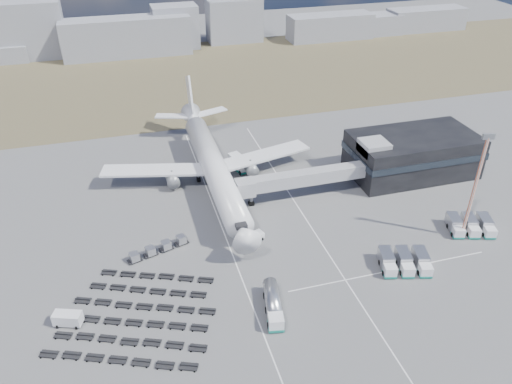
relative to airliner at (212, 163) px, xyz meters
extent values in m
plane|color=#565659|center=(0.00, -32.38, -5.29)|extent=(420.00, 420.00, 0.00)
cube|color=brown|center=(0.00, 77.62, -5.29)|extent=(420.00, 90.00, 0.01)
cube|color=silver|center=(-2.00, -27.38, -5.29)|extent=(0.25, 110.00, 0.01)
cube|color=silver|center=(16.00, -27.38, -5.29)|extent=(0.25, 110.00, 0.01)
cube|color=silver|center=(25.00, -40.38, -5.29)|extent=(40.00, 0.25, 0.01)
cube|color=black|center=(48.00, -8.38, -0.29)|extent=(30.00, 16.00, 10.00)
cube|color=#262D38|center=(48.00, -8.38, 0.91)|extent=(30.40, 16.40, 1.60)
cube|color=#939399|center=(36.00, -10.38, 4.21)|extent=(6.00, 6.00, 3.00)
cube|color=#939399|center=(18.10, -11.88, -0.19)|extent=(29.80, 3.00, 3.00)
cube|color=#939399|center=(4.70, -12.38, -0.19)|extent=(4.00, 3.60, 3.40)
cylinder|color=slate|center=(6.20, -11.88, -2.74)|extent=(0.70, 0.70, 5.10)
cylinder|color=black|center=(6.20, -11.88, -4.84)|extent=(1.40, 0.90, 1.40)
cylinder|color=white|center=(0.00, -2.38, 0.01)|extent=(5.60, 48.00, 5.60)
cone|color=white|center=(0.00, -28.88, 0.01)|extent=(5.60, 5.00, 5.60)
cone|color=white|center=(0.00, 25.62, 0.81)|extent=(5.60, 8.00, 5.60)
cube|color=black|center=(0.00, -26.88, 0.81)|extent=(2.20, 2.00, 0.80)
cube|color=white|center=(-13.00, 2.62, -1.19)|extent=(25.59, 11.38, 0.50)
cube|color=white|center=(13.00, 2.62, -1.19)|extent=(25.59, 11.38, 0.50)
cylinder|color=slate|center=(-9.50, 0.62, -2.89)|extent=(3.00, 5.00, 3.00)
cylinder|color=slate|center=(9.50, 0.62, -2.89)|extent=(3.00, 5.00, 3.00)
cube|color=white|center=(-5.50, 27.62, 1.21)|extent=(9.49, 5.63, 0.35)
cube|color=white|center=(5.50, 27.62, 1.21)|extent=(9.49, 5.63, 0.35)
cube|color=white|center=(0.00, 28.62, 6.51)|extent=(0.50, 9.06, 11.45)
cylinder|color=slate|center=(0.00, -23.38, -4.04)|extent=(0.50, 0.50, 2.50)
cylinder|color=slate|center=(-3.20, 1.62, -4.04)|extent=(0.60, 0.60, 2.50)
cylinder|color=slate|center=(3.20, 1.62, -4.04)|extent=(0.60, 0.60, 2.50)
cylinder|color=black|center=(0.00, -23.38, -4.79)|extent=(0.50, 1.20, 1.20)
cube|color=gray|center=(-53.02, 118.21, 5.72)|extent=(33.83, 12.00, 22.03)
cube|color=gray|center=(-12.15, 110.62, 2.33)|extent=(51.37, 12.00, 15.25)
cube|color=gray|center=(8.61, 116.96, 3.53)|extent=(18.83, 12.00, 17.64)
cube|color=gray|center=(35.21, 120.10, 3.83)|extent=(23.75, 12.00, 18.24)
cube|color=gray|center=(77.80, 111.61, 0.15)|extent=(38.47, 12.00, 10.89)
cube|color=gray|center=(96.47, 113.51, -0.78)|extent=(33.66, 12.00, 9.03)
cube|color=gray|center=(128.82, 114.10, -0.25)|extent=(37.81, 12.00, 10.09)
cube|color=white|center=(0.27, -47.85, -3.82)|extent=(2.85, 2.85, 2.33)
cube|color=#157B6B|center=(0.27, -47.85, -4.73)|extent=(2.97, 2.97, 0.51)
cylinder|color=#B6B6BB|center=(1.22, -42.98, -3.37)|extent=(3.95, 7.94, 2.53)
cube|color=slate|center=(1.22, -42.98, -4.53)|extent=(3.85, 7.93, 0.35)
cylinder|color=black|center=(0.93, -44.47, -4.79)|extent=(2.80, 1.60, 1.11)
cube|color=white|center=(3.46, -24.38, -4.51)|extent=(3.96, 3.00, 1.56)
cube|color=white|center=(-31.91, -37.66, -4.09)|extent=(4.95, 3.48, 2.40)
cube|color=white|center=(7.66, 4.84, -3.50)|extent=(4.44, 7.19, 3.13)
cube|color=#157B6B|center=(7.66, 4.84, -4.79)|extent=(4.58, 7.33, 0.50)
cube|color=white|center=(24.17, -41.58, -4.05)|extent=(2.67, 2.60, 2.10)
cube|color=#157B6B|center=(24.17, -41.58, -4.86)|extent=(2.78, 2.72, 0.43)
cube|color=#B6B6BB|center=(25.04, -38.36, -3.67)|extent=(3.35, 4.84, 2.48)
cube|color=white|center=(27.30, -42.43, -4.05)|extent=(2.67, 2.60, 2.10)
cube|color=#157B6B|center=(27.30, -42.43, -4.86)|extent=(2.78, 2.72, 0.43)
cube|color=#B6B6BB|center=(28.17, -39.20, -3.67)|extent=(3.35, 4.84, 2.48)
cube|color=white|center=(30.43, -43.27, -4.05)|extent=(2.67, 2.60, 2.10)
cube|color=#157B6B|center=(30.43, -43.27, -4.86)|extent=(2.78, 2.72, 0.43)
cube|color=#B6B6BB|center=(31.30, -40.05, -3.67)|extent=(3.35, 4.84, 2.48)
cube|color=white|center=(43.32, -34.83, -4.08)|extent=(2.64, 2.58, 2.04)
cube|color=#157B6B|center=(43.32, -34.83, -4.87)|extent=(2.76, 2.69, 0.42)
cube|color=#B6B6BB|center=(44.27, -31.73, -3.71)|extent=(3.38, 4.74, 2.41)
cube|color=white|center=(46.34, -35.76, -4.08)|extent=(2.64, 2.58, 2.04)
cube|color=#157B6B|center=(46.34, -35.76, -4.87)|extent=(2.76, 2.69, 0.42)
cube|color=#B6B6BB|center=(47.29, -32.65, -3.71)|extent=(3.38, 4.74, 2.41)
cube|color=white|center=(49.36, -36.68, -4.08)|extent=(2.64, 2.58, 2.04)
cube|color=#157B6B|center=(49.36, -36.68, -4.87)|extent=(2.76, 2.69, 0.42)
cube|color=#B6B6BB|center=(50.31, -33.57, -3.71)|extent=(3.38, 4.74, 2.41)
cube|color=black|center=(-20.34, -24.53, -4.98)|extent=(3.04, 2.37, 0.18)
cube|color=#B6B6BB|center=(-20.34, -24.53, -4.11)|extent=(2.06, 2.06, 1.54)
cube|color=black|center=(-17.21, -23.54, -4.98)|extent=(3.04, 2.37, 0.18)
cube|color=#B6B6BB|center=(-17.21, -23.54, -4.11)|extent=(2.06, 2.06, 1.54)
cube|color=black|center=(-14.08, -22.56, -4.98)|extent=(3.04, 2.37, 0.18)
cube|color=#B6B6BB|center=(-14.08, -22.56, -4.11)|extent=(2.06, 2.06, 1.54)
cube|color=black|center=(-10.95, -21.57, -4.98)|extent=(3.04, 2.37, 0.18)
cube|color=#B6B6BB|center=(-10.95, -21.57, -4.11)|extent=(2.06, 2.06, 1.54)
cube|color=black|center=(-24.60, -47.53, -4.96)|extent=(24.03, 11.01, 0.65)
cube|color=black|center=(-23.14, -44.00, -4.96)|extent=(24.03, 11.01, 0.65)
cube|color=black|center=(-21.68, -40.47, -4.96)|extent=(24.03, 11.01, 0.65)
cube|color=black|center=(-20.21, -36.95, -4.96)|extent=(24.03, 11.01, 0.65)
cube|color=black|center=(-18.75, -33.42, -4.96)|extent=(20.67, 9.62, 0.65)
cube|color=black|center=(-17.29, -29.90, -4.96)|extent=(20.67, 9.62, 0.65)
cylinder|color=#C0461E|center=(44.22, -34.96, 5.83)|extent=(0.62, 0.62, 22.25)
cube|color=slate|center=(44.22, -34.96, 17.22)|extent=(2.20, 1.02, 1.07)
cube|color=#565659|center=(44.22, -34.96, -5.16)|extent=(1.78, 1.78, 0.27)
camera|label=1|loc=(-18.50, -101.51, 56.21)|focal=35.00mm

